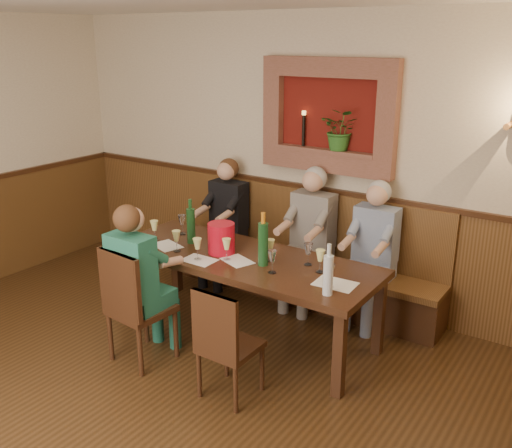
% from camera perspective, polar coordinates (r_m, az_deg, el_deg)
% --- Properties ---
extents(room_shell, '(6.04, 6.04, 2.82)m').
position_cam_1_polar(room_shell, '(3.33, -20.31, 5.56)').
color(room_shell, '#C5B295').
rests_on(room_shell, ground).
extents(wainscoting, '(6.02, 6.02, 1.15)m').
position_cam_1_polar(wainscoting, '(3.81, -18.12, -13.89)').
color(wainscoting, '#4D3116').
rests_on(wainscoting, ground).
extents(wall_niche, '(1.36, 0.30, 1.06)m').
position_cam_1_polar(wall_niche, '(5.45, 7.53, 10.18)').
color(wall_niche, '#60130D').
rests_on(wall_niche, ground).
extents(dining_table, '(2.40, 0.90, 0.75)m').
position_cam_1_polar(dining_table, '(4.95, -1.29, -4.07)').
color(dining_table, black).
rests_on(dining_table, ground).
extents(bench, '(3.00, 0.45, 1.11)m').
position_cam_1_polar(bench, '(5.82, 4.14, -4.31)').
color(bench, '#381E0F').
rests_on(bench, ground).
extents(chair_near_left, '(0.48, 0.48, 1.00)m').
position_cam_1_polar(chair_near_left, '(4.83, -11.46, -10.12)').
color(chair_near_left, black).
rests_on(chair_near_left, ground).
extents(chair_near_right, '(0.39, 0.39, 0.88)m').
position_cam_1_polar(chair_near_right, '(4.33, -2.69, -13.84)').
color(chair_near_right, black).
rests_on(chair_near_right, ground).
extents(person_bench_left, '(0.39, 0.48, 1.35)m').
position_cam_1_polar(person_bench_left, '(6.10, -3.19, -0.93)').
color(person_bench_left, black).
rests_on(person_bench_left, ground).
extents(person_bench_mid, '(0.41, 0.50, 1.39)m').
position_cam_1_polar(person_bench_mid, '(5.56, 5.22, -2.69)').
color(person_bench_mid, '#524C4B').
rests_on(person_bench_mid, ground).
extents(person_bench_right, '(0.39, 0.48, 1.35)m').
position_cam_1_polar(person_bench_right, '(5.32, 11.35, -4.25)').
color(person_bench_right, navy).
rests_on(person_bench_right, ground).
extents(person_chair_front, '(0.39, 0.48, 1.35)m').
position_cam_1_polar(person_chair_front, '(4.73, -11.34, -7.13)').
color(person_chair_front, '#184D54').
rests_on(person_chair_front, ground).
extents(spittoon_bucket, '(0.27, 0.27, 0.27)m').
position_cam_1_polar(spittoon_bucket, '(4.97, -3.49, -1.42)').
color(spittoon_bucket, red).
rests_on(spittoon_bucket, dining_table).
extents(wine_bottle_green_a, '(0.10, 0.10, 0.45)m').
position_cam_1_polar(wine_bottle_green_a, '(4.68, 0.71, -1.93)').
color(wine_bottle_green_a, '#19471E').
rests_on(wine_bottle_green_a, dining_table).
extents(wine_bottle_green_b, '(0.08, 0.08, 0.41)m').
position_cam_1_polar(wine_bottle_green_b, '(5.22, -6.52, -0.09)').
color(wine_bottle_green_b, '#19471E').
rests_on(wine_bottle_green_b, dining_table).
extents(water_bottle, '(0.09, 0.09, 0.39)m').
position_cam_1_polar(water_bottle, '(4.19, 7.23, -4.99)').
color(water_bottle, silver).
rests_on(water_bottle, dining_table).
extents(tasting_sheet_a, '(0.33, 0.27, 0.00)m').
position_cam_1_polar(tasting_sheet_a, '(5.23, -8.91, -2.15)').
color(tasting_sheet_a, white).
rests_on(tasting_sheet_a, dining_table).
extents(tasting_sheet_b, '(0.32, 0.28, 0.00)m').
position_cam_1_polar(tasting_sheet_b, '(4.83, -1.89, -3.70)').
color(tasting_sheet_b, white).
rests_on(tasting_sheet_b, dining_table).
extents(tasting_sheet_c, '(0.33, 0.24, 0.00)m').
position_cam_1_polar(tasting_sheet_c, '(4.43, 7.93, -5.94)').
color(tasting_sheet_c, white).
rests_on(tasting_sheet_c, dining_table).
extents(tasting_sheet_d, '(0.28, 0.20, 0.00)m').
position_cam_1_polar(tasting_sheet_d, '(4.87, -5.69, -3.61)').
color(tasting_sheet_d, white).
rests_on(tasting_sheet_d, dining_table).
extents(wine_glass_0, '(0.08, 0.08, 0.19)m').
position_cam_1_polar(wine_glass_0, '(5.36, -10.11, -0.65)').
color(wine_glass_0, '#F2F995').
rests_on(wine_glass_0, dining_table).
extents(wine_glass_1, '(0.08, 0.08, 0.19)m').
position_cam_1_polar(wine_glass_1, '(5.49, -7.39, -0.06)').
color(wine_glass_1, white).
rests_on(wine_glass_1, dining_table).
extents(wine_glass_2, '(0.08, 0.08, 0.19)m').
position_cam_1_polar(wine_glass_2, '(5.06, -7.95, -1.70)').
color(wine_glass_2, '#F2F995').
rests_on(wine_glass_2, dining_table).
extents(wine_glass_3, '(0.08, 0.08, 0.19)m').
position_cam_1_polar(wine_glass_3, '(5.20, -3.45, -0.97)').
color(wine_glass_3, white).
rests_on(wine_glass_3, dining_table).
extents(wine_glass_4, '(0.08, 0.08, 0.19)m').
position_cam_1_polar(wine_glass_4, '(4.82, -2.95, -2.55)').
color(wine_glass_4, '#F2F995').
rests_on(wine_glass_4, dining_table).
extents(wine_glass_5, '(0.08, 0.08, 0.19)m').
position_cam_1_polar(wine_glass_5, '(4.80, 1.44, -2.63)').
color(wine_glass_5, '#F2F995').
rests_on(wine_glass_5, dining_table).
extents(wine_glass_6, '(0.08, 0.08, 0.19)m').
position_cam_1_polar(wine_glass_6, '(4.56, 1.64, -3.79)').
color(wine_glass_6, white).
rests_on(wine_glass_6, dining_table).
extents(wine_glass_7, '(0.08, 0.08, 0.19)m').
position_cam_1_polar(wine_glass_7, '(4.60, 6.43, -3.71)').
color(wine_glass_7, '#F2F995').
rests_on(wine_glass_7, dining_table).
extents(wine_glass_8, '(0.08, 0.08, 0.19)m').
position_cam_1_polar(wine_glass_8, '(4.32, 7.40, -5.20)').
color(wine_glass_8, white).
rests_on(wine_glass_8, dining_table).
extents(wine_glass_9, '(0.08, 0.08, 0.19)m').
position_cam_1_polar(wine_glass_9, '(4.85, -5.88, -2.50)').
color(wine_glass_9, '#F2F995').
rests_on(wine_glass_9, dining_table).
extents(wine_glass_10, '(0.08, 0.08, 0.19)m').
position_cam_1_polar(wine_glass_10, '(4.73, 5.25, -3.02)').
color(wine_glass_10, white).
rests_on(wine_glass_10, dining_table).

